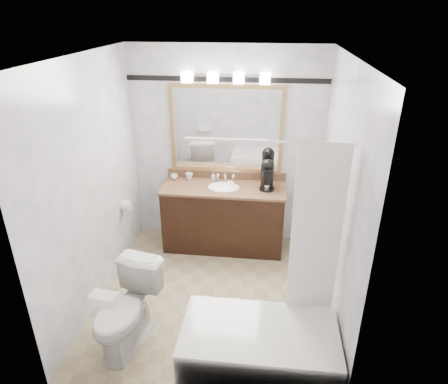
{
  "coord_description": "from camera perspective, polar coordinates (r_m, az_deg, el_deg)",
  "views": [
    {
      "loc": [
        0.53,
        -3.44,
        2.88
      ],
      "look_at": [
        0.08,
        0.35,
        1.09
      ],
      "focal_mm": 32.0,
      "sensor_mm": 36.0,
      "label": 1
    }
  ],
  "objects": [
    {
      "name": "tp_roll",
      "position": [
        4.94,
        -13.81,
        -1.9
      ],
      "size": [
        0.11,
        0.12,
        0.12
      ],
      "primitive_type": "cylinder",
      "rotation": [
        0.0,
        1.57,
        0.0
      ],
      "color": "white",
      "rests_on": "room"
    },
    {
      "name": "vanity_light_bar",
      "position": [
        4.76,
        0.26,
        16.06
      ],
      "size": [
        1.02,
        0.14,
        0.12
      ],
      "color": "silver",
      "rests_on": "room"
    },
    {
      "name": "toilet",
      "position": [
        3.85,
        -13.87,
        -16.11
      ],
      "size": [
        0.59,
        0.84,
        0.78
      ],
      "primitive_type": "imported",
      "rotation": [
        0.0,
        0.0,
        -0.22
      ],
      "color": "white",
      "rests_on": "ground"
    },
    {
      "name": "coffee_maker",
      "position": [
        4.86,
        6.21,
        2.67
      ],
      "size": [
        0.19,
        0.24,
        0.37
      ],
      "rotation": [
        0.0,
        0.0,
        0.05
      ],
      "color": "black",
      "rests_on": "vanity"
    },
    {
      "name": "soap_bottle_a",
      "position": [
        5.11,
        -1.54,
        2.24
      ],
      "size": [
        0.05,
        0.05,
        0.09
      ],
      "primitive_type": "imported",
      "rotation": [
        0.0,
        0.0,
        -0.12
      ],
      "color": "white",
      "rests_on": "vanity"
    },
    {
      "name": "room",
      "position": [
        3.84,
        -1.84,
        -0.02
      ],
      "size": [
        2.42,
        2.62,
        2.52
      ],
      "color": "tan",
      "rests_on": "ground"
    },
    {
      "name": "soap_bar",
      "position": [
        5.02,
        0.86,
        1.38
      ],
      "size": [
        0.08,
        0.06,
        0.02
      ],
      "primitive_type": "cube",
      "rotation": [
        0.0,
        0.0,
        -0.25
      ],
      "color": "beige",
      "rests_on": "vanity"
    },
    {
      "name": "mirror",
      "position": [
        4.95,
        0.32,
        8.89
      ],
      "size": [
        1.4,
        0.04,
        1.1
      ],
      "color": "tan",
      "rests_on": "room"
    },
    {
      "name": "accent_stripe",
      "position": [
        4.83,
        0.35,
        15.79
      ],
      "size": [
        2.4,
        0.01,
        0.06
      ],
      "primitive_type": "cube",
      "color": "black",
      "rests_on": "room"
    },
    {
      "name": "tissue_box",
      "position": [
        3.33,
        -16.74,
        -14.41
      ],
      "size": [
        0.23,
        0.14,
        0.09
      ],
      "primitive_type": "cube",
      "rotation": [
        0.0,
        0.0,
        -0.14
      ],
      "color": "white",
      "rests_on": "toilet"
    },
    {
      "name": "cup_left",
      "position": [
        5.18,
        -7.12,
        2.21
      ],
      "size": [
        0.09,
        0.09,
        0.07
      ],
      "primitive_type": "imported",
      "rotation": [
        0.0,
        0.0,
        0.04
      ],
      "color": "white",
      "rests_on": "vanity"
    },
    {
      "name": "bathtub",
      "position": [
        3.63,
        5.43,
        -20.71
      ],
      "size": [
        1.3,
        0.75,
        1.96
      ],
      "color": "white",
      "rests_on": "ground"
    },
    {
      "name": "cup_right",
      "position": [
        5.14,
        -4.99,
        2.24
      ],
      "size": [
        0.12,
        0.12,
        0.09
      ],
      "primitive_type": "imported",
      "rotation": [
        0.0,
        0.0,
        -0.32
      ],
      "color": "white",
      "rests_on": "vanity"
    },
    {
      "name": "vanity",
      "position": [
        5.11,
        -0.05,
        -3.43
      ],
      "size": [
        1.53,
        0.58,
        0.97
      ],
      "color": "black",
      "rests_on": "ground"
    }
  ]
}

